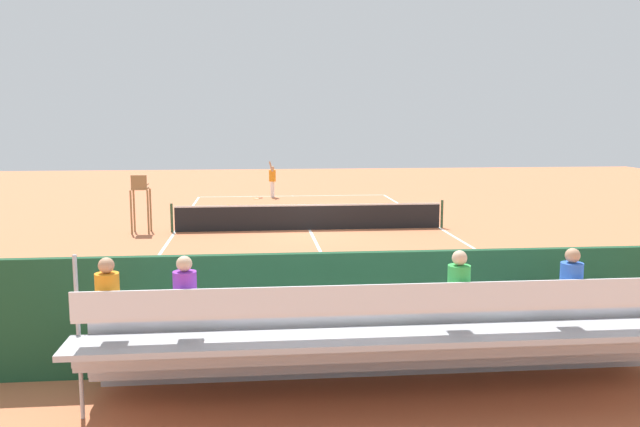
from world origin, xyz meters
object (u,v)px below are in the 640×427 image
Objects in this scene: tennis_player at (272,178)px; tennis_racket at (257,198)px; tennis_ball_near at (303,205)px; tennis_net at (310,217)px; equipment_bag at (378,345)px; tennis_ball_far at (228,205)px; bleacher_stand at (403,339)px; umpire_chair at (140,197)px; courtside_bench at (464,320)px.

tennis_player is 1.41m from tennis_racket.
tennis_net is at bearing 87.90° from tennis_ball_near.
tennis_net is 6.90m from tennis_ball_near.
tennis_ball_far is at bearing -80.47° from equipment_bag.
tennis_net is at bearing 95.97° from tennis_player.
bleacher_stand is 25.93m from tennis_player.
tennis_net is at bearing 114.94° from tennis_ball_far.
equipment_bag is at bearing -90.67° from bleacher_stand.
umpire_chair reaches higher than tennis_net.
tennis_net is 18.86× the size of tennis_racket.
umpire_chair is 3.92× the size of tennis_racket.
tennis_racket is at bearing -54.61° from tennis_ball_near.
equipment_bag is (1.61, 0.13, -0.38)m from courtside_bench.
equipment_bag is 13.64× the size of tennis_ball_far.
tennis_ball_near is (-2.19, 3.08, 0.02)m from tennis_racket.
tennis_racket is 3.78m from tennis_ball_near.
equipment_bag is 23.44m from tennis_racket.
tennis_player is (1.10, -10.50, 0.51)m from tennis_net.
tennis_ball_far reaches higher than tennis_racket.
tennis_ball_near is (-0.14, -20.27, -0.15)m from equipment_bag.
tennis_racket is (-4.27, -10.00, -1.30)m from umpire_chair.
bleacher_stand is 25.45m from tennis_racket.
tennis_ball_near is at bearing -85.82° from courtside_bench.
tennis_net is 13.38m from courtside_bench.
tennis_net is 15.41m from bleacher_stand.
bleacher_stand is at bearing 94.57° from tennis_racket.
tennis_player reaches higher than tennis_ball_near.
tennis_ball_near is at bearing -90.39° from equipment_bag.
equipment_bag is at bearing 4.57° from courtside_bench.
equipment_bag is 20.28m from tennis_ball_near.
tennis_ball_far is (-2.86, -7.23, -1.28)m from umpire_chair.
tennis_racket is at bearing -79.00° from tennis_net.
bleacher_stand is at bearing 98.64° from tennis_ball_far.
tennis_racket is at bearing 33.10° from tennis_player.
tennis_net is 1.14× the size of bleacher_stand.
bleacher_stand reaches higher than tennis_racket.
tennis_net is 11.44× the size of equipment_bag.
umpire_chair is 2.38× the size of equipment_bag.
equipment_bag is (-6.32, 13.35, -1.13)m from umpire_chair.
courtside_bench is at bearing 96.77° from tennis_player.
tennis_racket is (1.93, -9.95, -0.49)m from tennis_net.
tennis_net is 6.25m from umpire_chair.
courtside_bench is 23.94m from tennis_player.
courtside_bench is (-7.92, 13.22, -0.76)m from umpire_chair.
tennis_ball_far is (3.34, -7.18, -0.47)m from tennis_net.
tennis_player is at bearing -87.09° from equipment_bag.
tennis_player is 4.12m from tennis_ball_far.
tennis_player is at bearing -146.90° from tennis_racket.
umpire_chair is 1.11× the size of tennis_player.
tennis_player is 29.18× the size of tennis_ball_far.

